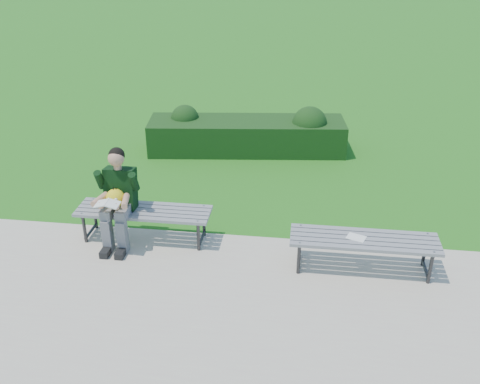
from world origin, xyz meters
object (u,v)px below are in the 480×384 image
at_px(bench_right, 364,242).
at_px(bench_left, 144,213).
at_px(paper_sheet, 356,237).
at_px(seated_boy, 118,195).
at_px(hedge, 250,133).

bearing_deg(bench_right, bench_left, 173.03).
relative_size(bench_left, paper_sheet, 6.84).
distance_m(bench_left, seated_boy, 0.43).
xyz_separation_m(hedge, seated_boy, (-1.35, -3.48, 0.37)).
relative_size(hedge, bench_left, 2.07).
height_order(hedge, seated_boy, seated_boy).
xyz_separation_m(bench_left, seated_boy, (-0.30, -0.10, 0.30)).
bearing_deg(bench_left, hedge, 72.85).
relative_size(hedge, bench_right, 2.07).
distance_m(hedge, bench_right, 4.16).
distance_m(seated_boy, paper_sheet, 3.10).
distance_m(hedge, bench_left, 3.54).
relative_size(bench_right, paper_sheet, 6.84).
height_order(hedge, bench_right, hedge).
bearing_deg(paper_sheet, bench_right, 0.00).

